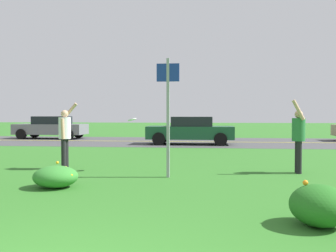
{
  "coord_description": "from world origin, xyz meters",
  "views": [
    {
      "loc": [
        1.64,
        -2.71,
        1.55
      ],
      "look_at": [
        0.39,
        7.93,
        1.22
      ],
      "focal_mm": 39.46,
      "sensor_mm": 36.0,
      "label": 1
    }
  ],
  "objects": [
    {
      "name": "frisbee_white",
      "position": [
        -0.53,
        7.28,
        1.42
      ],
      "size": [
        0.25,
        0.25,
        0.1
      ],
      "color": "white"
    },
    {
      "name": "daylily_clump_mid_left",
      "position": [
        -1.64,
        4.76,
        0.23
      ],
      "size": [
        0.95,
        0.92,
        0.52
      ],
      "color": "#337F2D",
      "rests_on": "ground"
    },
    {
      "name": "car_gray_center_right",
      "position": [
        -8.71,
        20.18,
        0.74
      ],
      "size": [
        4.5,
        2.0,
        1.45
      ],
      "color": "slate",
      "rests_on": "ground"
    },
    {
      "name": "sign_post_near_path",
      "position": [
        0.58,
        6.33,
        1.76
      ],
      "size": [
        0.56,
        0.1,
        2.94
      ],
      "color": "#93969B",
      "rests_on": "ground"
    },
    {
      "name": "highway_strip",
      "position": [
        0.0,
        18.42,
        0.0
      ],
      "size": [
        120.0,
        7.84,
        0.01
      ],
      "primitive_type": "cube",
      "color": "#424244",
      "rests_on": "ground"
    },
    {
      "name": "highway_center_stripe",
      "position": [
        0.0,
        18.42,
        0.01
      ],
      "size": [
        120.0,
        0.16,
        0.0
      ],
      "primitive_type": "cube",
      "color": "yellow",
      "rests_on": "ground"
    },
    {
      "name": "person_thrower_white_shirt",
      "position": [
        -2.51,
        7.39,
        1.02
      ],
      "size": [
        0.47,
        0.48,
        1.9
      ],
      "color": "silver",
      "rests_on": "ground"
    },
    {
      "name": "ground_plane",
      "position": [
        0.0,
        9.21,
        0.0
      ],
      "size": [
        120.0,
        120.0,
        0.0
      ],
      "primitive_type": "plane",
      "color": "#2D6B23"
    },
    {
      "name": "car_dark_green_center_left",
      "position": [
        0.57,
        16.66,
        0.74
      ],
      "size": [
        4.5,
        2.0,
        1.45
      ],
      "color": "#194C2D",
      "rests_on": "ground"
    },
    {
      "name": "person_catcher_green_shirt",
      "position": [
        3.93,
        7.37,
        1.01
      ],
      "size": [
        0.39,
        0.48,
        1.95
      ],
      "color": "#287038",
      "rests_on": "ground"
    },
    {
      "name": "daylily_clump_near_camera",
      "position": [
        3.14,
        2.59,
        0.29
      ],
      "size": [
        0.81,
        0.88,
        0.62
      ],
      "color": "#23661E",
      "rests_on": "ground"
    }
  ]
}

